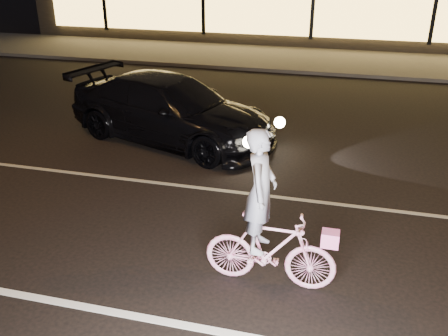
# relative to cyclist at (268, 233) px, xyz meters

# --- Properties ---
(ground) EXTENTS (90.00, 90.00, 0.00)m
(ground) POSITION_rel_cyclist_xyz_m (-0.91, 0.44, -0.78)
(ground) COLOR black
(ground) RESTS_ON ground
(lane_stripe_near) EXTENTS (60.00, 0.12, 0.01)m
(lane_stripe_near) POSITION_rel_cyclist_xyz_m (-0.91, -1.06, -0.77)
(lane_stripe_near) COLOR silver
(lane_stripe_near) RESTS_ON ground
(lane_stripe_far) EXTENTS (60.00, 0.10, 0.01)m
(lane_stripe_far) POSITION_rel_cyclist_xyz_m (-0.91, 2.44, -0.77)
(lane_stripe_far) COLOR gray
(lane_stripe_far) RESTS_ON ground
(sidewalk) EXTENTS (30.00, 4.00, 0.12)m
(sidewalk) POSITION_rel_cyclist_xyz_m (-0.91, 13.44, -0.72)
(sidewalk) COLOR #383533
(sidewalk) RESTS_ON ground
(cyclist) EXTENTS (1.73, 0.60, 2.18)m
(cyclist) POSITION_rel_cyclist_xyz_m (0.00, 0.00, 0.00)
(cyclist) COLOR #FF4CA0
(cyclist) RESTS_ON ground
(sedan) EXTENTS (5.34, 3.43, 1.44)m
(sedan) POSITION_rel_cyclist_xyz_m (-3.00, 4.65, -0.06)
(sedan) COLOR black
(sedan) RESTS_ON ground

